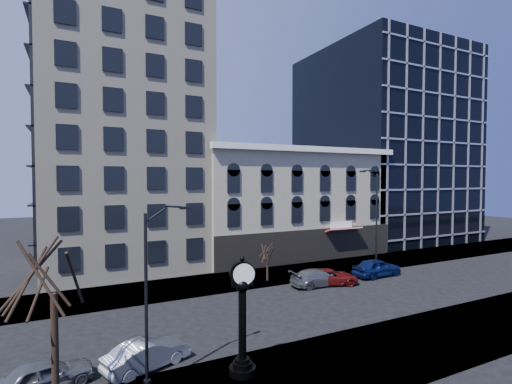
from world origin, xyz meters
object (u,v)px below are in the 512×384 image
street_clock (242,321)px  car_near_b (147,354)px  street_lamp_near (158,247)px  car_near_a (46,375)px

street_clock → car_near_b: street_clock is taller
street_lamp_near → street_clock: bearing=-29.4°
street_clock → street_lamp_near: (-3.56, 0.90, 3.51)m
street_clock → car_near_a: (-7.99, 2.73, -1.91)m
car_near_b → car_near_a: bearing=68.6°
car_near_a → street_lamp_near: bearing=-127.3°
street_lamp_near → car_near_b: size_ratio=1.92×
street_clock → street_lamp_near: street_lamp_near is taller
street_clock → car_near_a: bearing=176.3°
street_clock → street_lamp_near: bearing=-179.0°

